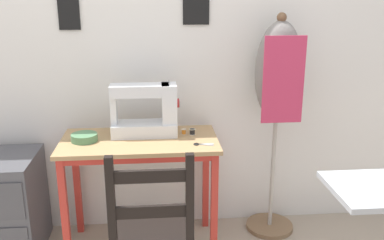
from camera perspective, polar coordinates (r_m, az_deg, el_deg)
name	(u,v)px	position (r m, az deg, el deg)	size (l,w,h in m)	color
wall_back	(138,42)	(2.78, -7.25, 10.33)	(10.00, 0.06, 2.55)	silver
sewing_table	(140,157)	(2.62, -6.96, -4.92)	(0.94, 0.50, 0.73)	tan
sewing_machine	(148,112)	(2.62, -5.86, 1.11)	(0.42, 0.17, 0.34)	white
fabric_bowl	(84,137)	(2.61, -14.17, -2.25)	(0.15, 0.15, 0.04)	#56895B
scissors	(200,144)	(2.48, 1.12, -3.26)	(0.12, 0.05, 0.01)	silver
thread_spool_near_machine	(184,132)	(2.65, -1.10, -1.57)	(0.03, 0.03, 0.04)	orange
thread_spool_mid_table	(192,132)	(2.65, 0.03, -1.57)	(0.04, 0.04, 0.04)	black
filing_cabinet	(5,205)	(2.93, -23.71, -10.37)	(0.42, 0.48, 0.63)	#4C4C51
dress_form	(278,85)	(2.74, 11.38, 4.63)	(0.32, 0.32, 1.46)	#846647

